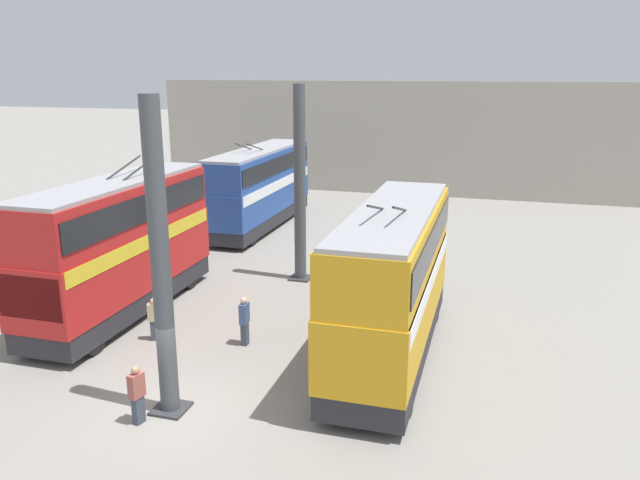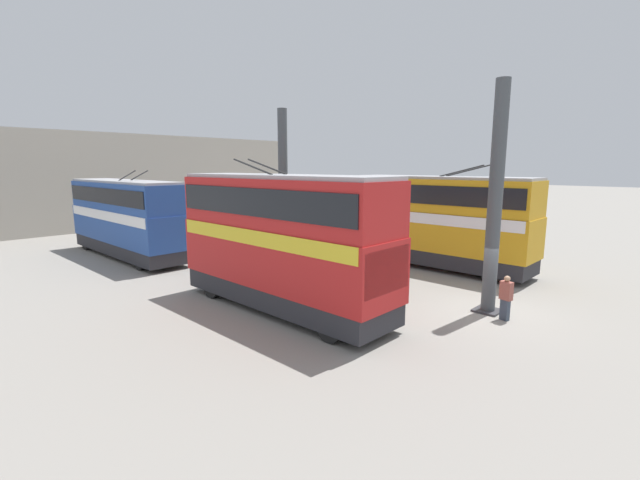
% 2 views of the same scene
% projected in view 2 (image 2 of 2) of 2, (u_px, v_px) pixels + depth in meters
% --- Properties ---
extents(ground_plane, '(240.00, 240.00, 0.00)m').
position_uv_depth(ground_plane, '(490.00, 312.00, 16.34)').
color(ground_plane, gray).
extents(depot_back_wall, '(0.50, 36.00, 8.33)m').
position_uv_depth(depot_back_wall, '(126.00, 181.00, 37.92)').
color(depot_back_wall, '#A8A093').
rests_on(depot_back_wall, ground_plane).
extents(support_column_near, '(0.93, 0.93, 8.56)m').
position_uv_depth(support_column_near, '(495.00, 203.00, 15.70)').
color(support_column_near, '#42474C').
rests_on(support_column_near, ground_plane).
extents(support_column_far, '(0.93, 0.93, 8.56)m').
position_uv_depth(support_column_far, '(283.00, 191.00, 23.65)').
color(support_column_far, '#42474C').
rests_on(support_column_far, ground_plane).
extents(bus_left_near, '(9.97, 2.54, 5.59)m').
position_uv_depth(bus_left_near, '(439.00, 216.00, 23.07)').
color(bus_left_near, black).
rests_on(bus_left_near, ground_plane).
extents(bus_right_near, '(9.75, 2.54, 5.81)m').
position_uv_depth(bus_right_near, '(282.00, 235.00, 16.16)').
color(bus_right_near, black).
rests_on(bus_right_near, ground_plane).
extents(bus_right_far, '(11.17, 2.54, 5.28)m').
position_uv_depth(bus_right_far, '(126.00, 214.00, 25.92)').
color(bus_right_far, black).
rests_on(bus_right_far, ground_plane).
extents(person_aisle_midway, '(0.43, 0.25, 1.72)m').
position_uv_depth(person_aisle_midway, '(394.00, 268.00, 19.56)').
color(person_aisle_midway, '#384251').
rests_on(person_aisle_midway, ground_plane).
extents(person_by_left_row, '(0.41, 0.48, 1.58)m').
position_uv_depth(person_by_left_row, '(371.00, 252.00, 23.68)').
color(person_by_left_row, '#473D33').
rests_on(person_by_left_row, ground_plane).
extents(person_by_right_row, '(0.39, 0.48, 1.54)m').
position_uv_depth(person_by_right_row, '(360.00, 286.00, 16.99)').
color(person_by_right_row, '#384251').
rests_on(person_by_right_row, ground_plane).
extents(person_aisle_foreground, '(0.47, 0.34, 1.65)m').
position_uv_depth(person_aisle_foreground, '(506.00, 297.00, 15.36)').
color(person_aisle_foreground, '#384251').
rests_on(person_aisle_foreground, ground_plane).
extents(oil_drum, '(0.56, 0.56, 0.82)m').
position_uv_depth(oil_drum, '(312.00, 248.00, 27.07)').
color(oil_drum, '#424C56').
rests_on(oil_drum, ground_plane).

